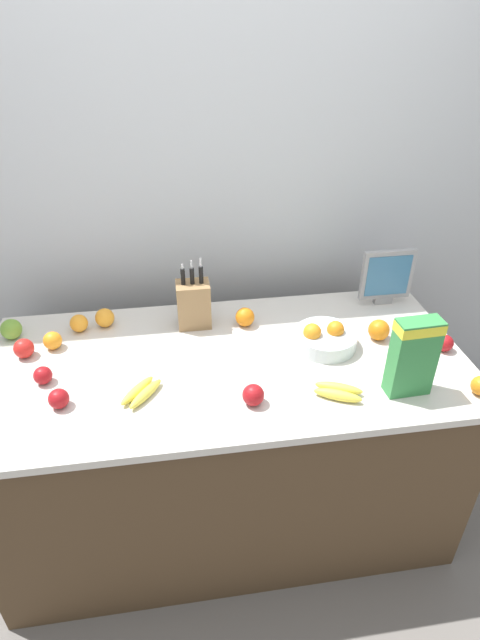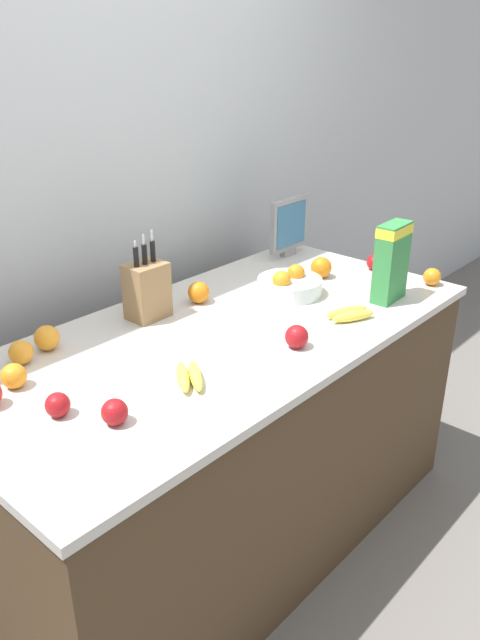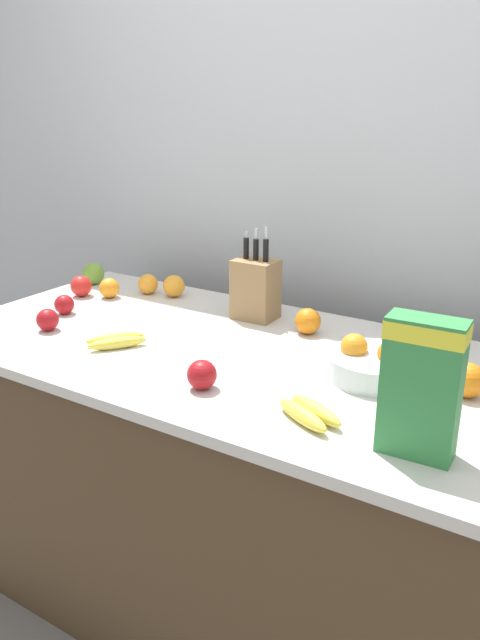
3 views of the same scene
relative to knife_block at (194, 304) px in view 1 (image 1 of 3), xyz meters
The scene contains 20 objects.
ground_plane 1.02m from the knife_block, 69.33° to the right, with size 14.00×14.00×0.00m, color slate.
wall_back 0.51m from the knife_block, 75.48° to the left, with size 9.00×0.06×2.60m.
counter 0.61m from the knife_block, 69.33° to the right, with size 1.84×0.88×0.88m.
knife_block is the anchor object (origin of this frame).
small_monitor 0.86m from the knife_block, ahead, with size 0.23×0.03×0.26m.
cereal_box 0.89m from the knife_block, 37.58° to the right, with size 0.16×0.08×0.29m.
fruit_bowl 0.55m from the knife_block, 25.21° to the right, with size 0.25×0.25×0.11m.
banana_bunch_left 0.49m from the knife_block, 116.50° to the right, with size 0.16×0.18×0.03m.
banana_bunch_right 0.71m from the knife_block, 49.17° to the right, with size 0.18×0.14×0.04m.
apple_rear 0.66m from the knife_block, 137.59° to the right, with size 0.07×0.07×0.07m, color #A31419.
apple_rightmost 0.64m from the knife_block, 151.44° to the right, with size 0.07×0.07×0.07m, color #A31419.
apple_by_knife_block 0.74m from the knife_block, behind, with size 0.08×0.08×0.08m, color #6B9E33.
apple_near_bananas 0.55m from the knife_block, 73.01° to the right, with size 0.08×0.08×0.08m, color #A31419.
apple_front 1.01m from the knife_block, 19.22° to the right, with size 0.07×0.07×0.07m, color #A31419.
apple_middle 0.68m from the knife_block, 168.73° to the right, with size 0.08×0.08×0.08m, color red.
orange_front_left 0.48m from the knife_block, behind, with size 0.07×0.07×0.07m, color orange.
orange_front_right 0.38m from the knife_block, behind, with size 0.08×0.08×0.08m, color orange.
orange_near_bowl 0.57m from the knife_block, behind, with size 0.07×0.07×0.07m, color orange.
orange_back_center 0.22m from the knife_block, 10.12° to the right, with size 0.08×0.08×0.08m, color orange.
orange_front_center 0.76m from the knife_block, 16.72° to the right, with size 0.09×0.09×0.09m, color orange.
Camera 1 is at (-0.17, -1.52, 2.03)m, focal length 28.00 mm.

